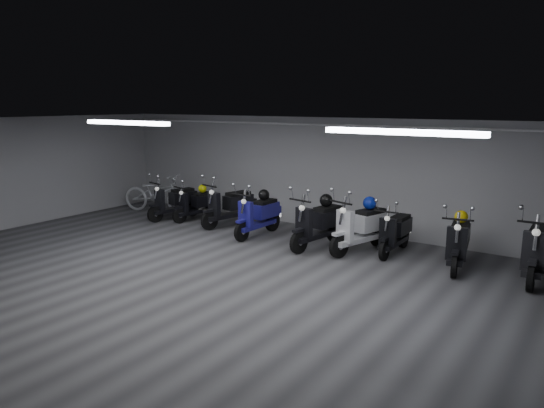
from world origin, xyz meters
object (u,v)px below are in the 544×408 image
Objects in this scene: scooter_8 at (459,234)px; scooter_9 at (538,241)px; helmet_1 at (326,200)px; helmet_4 at (203,189)px; bicycle at (157,189)px; scooter_0 at (174,196)px; scooter_1 at (196,199)px; scooter_4 at (258,208)px; helmet_3 at (264,195)px; scooter_3 at (229,200)px; helmet_0 at (461,217)px; scooter_7 at (395,225)px; scooter_5 at (318,216)px; scooter_6 at (361,219)px; helmet_2 at (370,203)px.

scooter_9 is (1.35, 0.09, 0.06)m from scooter_8.
helmet_1 is at bearing 179.82° from scooter_9.
bicycle is at bearing -177.75° from helmet_4.
scooter_0 is 1.10× the size of scooter_1.
scooter_4 is 0.39m from helmet_3.
helmet_0 is (5.78, 0.09, 0.27)m from scooter_3.
scooter_7 is at bearing -1.59° from helmet_4.
scooter_5 reaches higher than scooter_4.
helmet_0 is at bearing -107.25° from bicycle.
scooter_4 is at bearing -5.51° from scooter_3.
scooter_3 is 2.83m from bicycle.
scooter_6 is 8.45× the size of helmet_4.
scooter_1 is at bearing -166.59° from scooter_6.
helmet_2 is at bearing -2.36° from helmet_4.
bicycle is 6.72m from helmet_2.
scooter_3 reaches higher than helmet_3.
scooter_6 is at bearing -178.79° from scooter_9.
helmet_3 is at bearing -177.16° from helmet_0.
scooter_9 reaches higher than helmet_2.
scooter_6 is (3.81, -0.24, 0.03)m from scooter_3.
scooter_7 is at bearing 41.89° from scooter_6.
helmet_4 is at bearing -179.08° from scooter_3.
helmet_4 is (-4.99, 0.21, -0.19)m from helmet_2.
scooter_1 is 6.94× the size of helmet_4.
helmet_2 is (-0.57, -0.05, 0.41)m from scooter_7.
scooter_0 is 1.14m from bicycle.
bicycle is at bearing 178.82° from helmet_2.
scooter_0 is 0.84× the size of bicycle.
scooter_0 is at bearing -145.25° from helmet_4.
scooter_3 is at bearing -179.02° from scooter_5.
helmet_3 is at bearing -176.63° from helmet_2.
scooter_3 is 7.32× the size of helmet_0.
scooter_3 is 2.96m from helmet_1.
scooter_8 is 6.80× the size of helmet_3.
scooter_5 is (1.68, -0.05, 0.04)m from scooter_4.
scooter_1 is 0.34m from helmet_4.
scooter_1 is 0.82× the size of scooter_6.
scooter_9 is (4.28, 0.37, 0.03)m from scooter_5.
scooter_1 is at bearing -179.34° from helmet_0.
scooter_3 is 3.81m from scooter_6.
scooter_3 is 5.82m from scooter_8.
scooter_8 reaches higher than helmet_2.
scooter_1 is 5.95× the size of helmet_3.
scooter_8 reaches higher than scooter_7.
scooter_0 is 0.97× the size of scooter_4.
helmet_0 is at bearing 13.31° from scooter_3.
scooter_9 reaches higher than helmet_0.
scooter_4 is 1.69m from scooter_5.
helmet_1 reaches higher than helmet_3.
helmet_3 is at bearing 90.00° from scooter_4.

